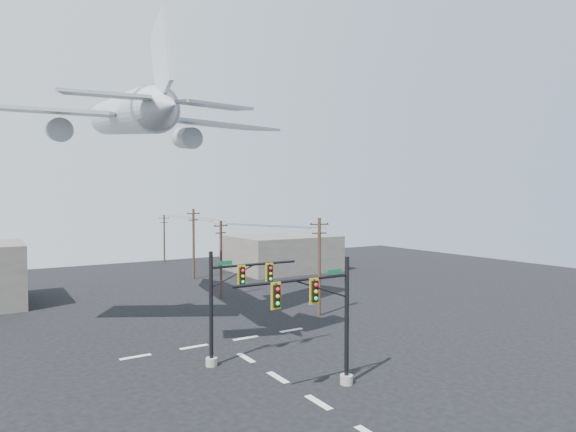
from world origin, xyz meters
TOP-DOWN VIEW (x-y plane):
  - ground at (0.00, 0.00)m, footprint 120.00×120.00m
  - lane_markings at (0.00, 5.33)m, footprint 14.00×21.20m
  - signal_mast_near at (1.21, 1.09)m, footprint 7.29×0.78m
  - signal_mast_far at (-1.18, 7.77)m, footprint 6.40×0.78m
  - utility_pole_a at (10.63, 14.71)m, footprint 1.70×0.52m
  - utility_pole_b at (6.52, 26.47)m, footprint 1.62×0.36m
  - utility_pole_c at (8.45, 39.35)m, footprint 1.83×0.51m
  - utility_pole_d at (10.29, 57.34)m, footprint 1.59×0.40m
  - power_lines at (8.58, 35.80)m, footprint 5.62×42.64m
  - airliner at (-4.55, 19.78)m, footprint 27.05×28.46m
  - building_right at (22.00, 40.00)m, footprint 14.00×12.00m

SIDE VIEW (x-z plane):
  - ground at x=0.00m, z-range 0.00..0.00m
  - lane_markings at x=0.00m, z-range 0.01..0.01m
  - building_right at x=22.00m, z-range 0.00..5.00m
  - signal_mast_far at x=-1.18m, z-range 0.24..7.30m
  - signal_mast_near at x=1.21m, z-range 0.28..7.39m
  - utility_pole_d at x=10.29m, z-range 0.18..7.90m
  - utility_pole_b at x=6.52m, z-range 0.19..8.21m
  - utility_pole_a at x=10.63m, z-range 0.20..8.82m
  - utility_pole_c at x=8.45m, z-range 0.21..9.22m
  - power_lines at x=8.58m, z-range 7.68..7.88m
  - airliner at x=-4.55m, z-range 13.16..20.59m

